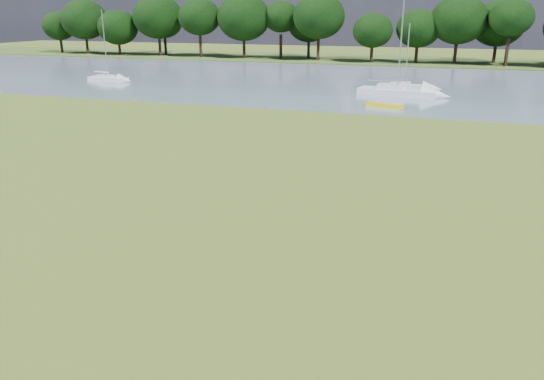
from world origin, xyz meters
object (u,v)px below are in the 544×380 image
(sailboat_4, at_px, (404,85))
(sailboat_2, at_px, (108,77))
(kayak, at_px, (385,105))
(sailboat_0, at_px, (397,89))

(sailboat_4, bearing_deg, sailboat_2, -170.66)
(kayak, xyz_separation_m, sailboat_0, (0.16, 7.53, 0.36))
(sailboat_0, distance_m, sailboat_4, 4.57)
(kayak, height_order, sailboat_0, sailboat_0)
(kayak, distance_m, sailboat_2, 34.26)
(sailboat_2, xyz_separation_m, sailboat_4, (33.75, 3.94, -0.00))
(sailboat_0, bearing_deg, kayak, -81.10)
(kayak, relative_size, sailboat_4, 0.49)
(kayak, bearing_deg, sailboat_0, 103.36)
(sailboat_0, xyz_separation_m, sailboat_2, (-33.43, 0.62, -0.10))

